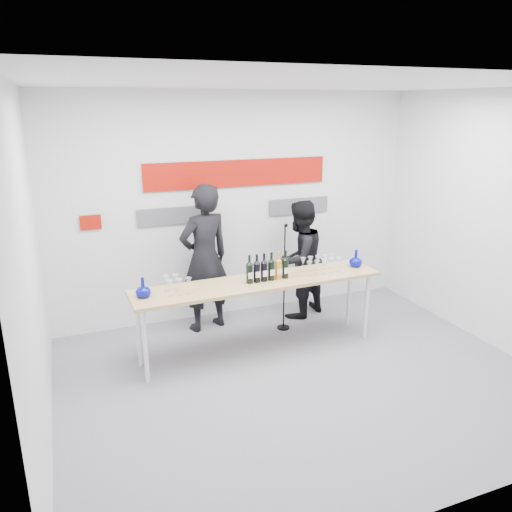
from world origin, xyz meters
The scene contains 12 objects.
ground centered at (0.00, 0.00, 0.00)m, with size 5.00×5.00×0.00m, color slate.
back_wall centered at (0.00, 2.00, 1.50)m, with size 5.00×0.04×3.00m, color silver.
signage centered at (-0.06, 1.97, 1.81)m, with size 3.38×0.02×0.79m.
tasting_table centered at (-0.19, 0.76, 0.81)m, with size 2.95×0.66×0.88m.
wine_bottles centered at (-0.09, 0.74, 1.04)m, with size 0.53×0.09×0.33m.
decanter_left centered at (-1.51, 0.74, 0.99)m, with size 0.16×0.16×0.21m, color #070B83, non-canonical shape.
decanter_right centered at (1.12, 0.81, 0.99)m, with size 0.16×0.16×0.21m, color #070B83, non-canonical shape.
glasses_left centered at (-1.16, 0.72, 0.97)m, with size 0.27×0.23×0.18m.
glasses_right centered at (0.62, 0.78, 0.97)m, with size 0.47×0.23×0.18m.
presenter_left centered at (-0.59, 1.61, 0.95)m, with size 0.69×0.45×1.90m, color black.
presenter_right centered at (0.71, 1.54, 0.81)m, with size 0.78×0.61×1.61m, color black.
mic_stand centered at (0.34, 1.20, 0.43)m, with size 0.16×0.16×1.42m.
Camera 1 is at (-2.20, -4.23, 2.82)m, focal length 35.00 mm.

